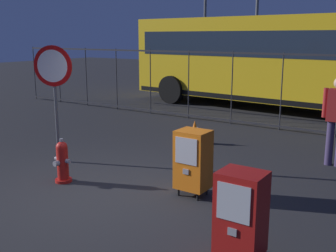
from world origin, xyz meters
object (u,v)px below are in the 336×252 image
at_px(bus_near, 284,58).
at_px(stop_sign, 54,79).
at_px(newspaper_box_secondary, 241,213).
at_px(newspaper_box_primary, 193,160).
at_px(fire_hydrant, 63,162).
at_px(traffic_cone, 195,132).

bearing_deg(bus_near, stop_sign, -97.14).
distance_m(newspaper_box_secondary, bus_near, 9.92).
bearing_deg(newspaper_box_primary, fire_hydrant, -161.60).
xyz_separation_m(fire_hydrant, traffic_cone, (0.54, 3.43, -0.09)).
bearing_deg(fire_hydrant, bus_near, 85.21).
bearing_deg(newspaper_box_primary, newspaper_box_secondary, -44.33).
height_order(fire_hydrant, newspaper_box_secondary, newspaper_box_secondary).
distance_m(newspaper_box_secondary, traffic_cone, 5.05).
bearing_deg(fire_hydrant, traffic_cone, 81.12).
relative_size(fire_hydrant, stop_sign, 0.33).
distance_m(stop_sign, traffic_cone, 3.36).
relative_size(newspaper_box_secondary, stop_sign, 0.46).
distance_m(fire_hydrant, bus_near, 8.94).
height_order(newspaper_box_primary, bus_near, bus_near).
bearing_deg(bus_near, traffic_cone, -87.50).
distance_m(newspaper_box_primary, bus_near, 8.30).
bearing_deg(newspaper_box_secondary, stop_sign, 162.67).
xyz_separation_m(fire_hydrant, newspaper_box_secondary, (3.49, -0.66, 0.22)).
relative_size(newspaper_box_secondary, traffic_cone, 1.92).
distance_m(newspaper_box_primary, newspaper_box_secondary, 1.94).
relative_size(newspaper_box_primary, newspaper_box_secondary, 1.00).
bearing_deg(bus_near, newspaper_box_primary, -75.80).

